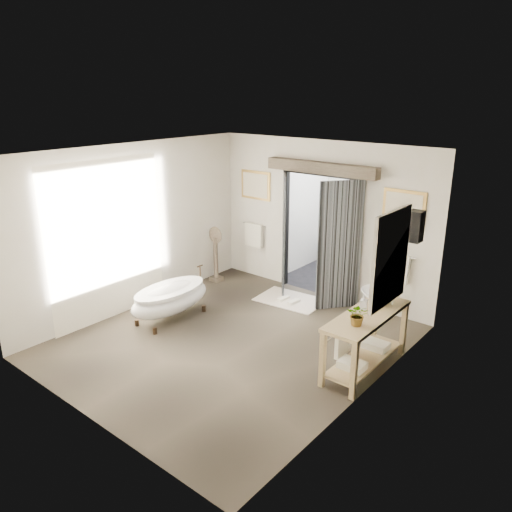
# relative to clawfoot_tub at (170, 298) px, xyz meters

# --- Properties ---
(ground_plane) EXTENTS (5.00, 5.00, 0.00)m
(ground_plane) POSITION_rel_clawfoot_tub_xyz_m (1.35, 0.04, -0.37)
(ground_plane) COLOR brown
(room_shell) EXTENTS (4.52, 5.02, 2.91)m
(room_shell) POSITION_rel_clawfoot_tub_xyz_m (1.32, -0.07, 1.48)
(room_shell) COLOR beige
(room_shell) RESTS_ON ground_plane
(shower_room) EXTENTS (2.22, 2.01, 2.51)m
(shower_room) POSITION_rel_clawfoot_tub_xyz_m (1.35, 4.04, 0.53)
(shower_room) COLOR black
(shower_room) RESTS_ON ground_plane
(back_wall_dressing) EXTENTS (3.82, 0.73, 2.52)m
(back_wall_dressing) POSITION_rel_clawfoot_tub_xyz_m (1.35, 2.36, 1.19)
(back_wall_dressing) COLOR black
(back_wall_dressing) RESTS_ON ground_plane
(clawfoot_tub) EXTENTS (0.70, 1.56, 0.76)m
(clawfoot_tub) POSITION_rel_clawfoot_tub_xyz_m (0.00, 0.00, 0.00)
(clawfoot_tub) COLOR #3F2D1D
(clawfoot_tub) RESTS_ON ground_plane
(vanity) EXTENTS (0.57, 1.60, 0.85)m
(vanity) POSITION_rel_clawfoot_tub_xyz_m (3.30, 0.61, 0.13)
(vanity) COLOR tan
(vanity) RESTS_ON ground_plane
(pedestal_mirror) EXTENTS (0.34, 0.22, 1.14)m
(pedestal_mirror) POSITION_rel_clawfoot_tub_xyz_m (-0.64, 1.78, 0.12)
(pedestal_mirror) COLOR brown
(pedestal_mirror) RESTS_ON ground_plane
(rug) EXTENTS (1.27, 0.91, 0.01)m
(rug) POSITION_rel_clawfoot_tub_xyz_m (1.13, 1.92, -0.37)
(rug) COLOR beige
(rug) RESTS_ON ground_plane
(slippers) EXTENTS (0.35, 0.26, 0.05)m
(slippers) POSITION_rel_clawfoot_tub_xyz_m (1.15, 1.84, -0.33)
(slippers) COLOR silver
(slippers) RESTS_ON rug
(basin) EXTENTS (0.64, 0.64, 0.18)m
(basin) POSITION_rel_clawfoot_tub_xyz_m (3.27, 1.07, 0.57)
(basin) COLOR white
(basin) RESTS_ON vanity
(plant) EXTENTS (0.34, 0.32, 0.30)m
(plant) POSITION_rel_clawfoot_tub_xyz_m (3.38, 0.22, 0.63)
(plant) COLOR gray
(plant) RESTS_ON vanity
(soap_bottle_a) EXTENTS (0.11, 0.11, 0.20)m
(soap_bottle_a) POSITION_rel_clawfoot_tub_xyz_m (3.20, 0.73, 0.58)
(soap_bottle_a) COLOR gray
(soap_bottle_a) RESTS_ON vanity
(soap_bottle_b) EXTENTS (0.15, 0.15, 0.18)m
(soap_bottle_b) POSITION_rel_clawfoot_tub_xyz_m (3.34, 1.21, 0.56)
(soap_bottle_b) COLOR gray
(soap_bottle_b) RESTS_ON vanity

